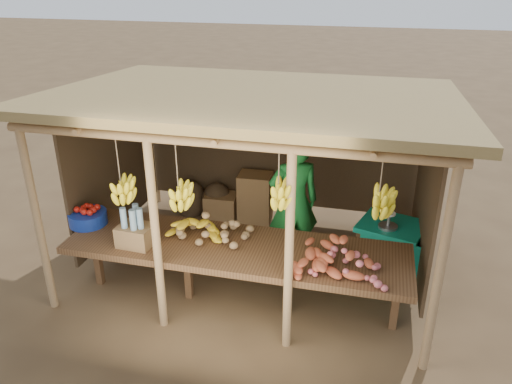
# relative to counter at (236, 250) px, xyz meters

# --- Properties ---
(ground) EXTENTS (60.00, 60.00, 0.00)m
(ground) POSITION_rel_counter_xyz_m (-0.00, 0.95, -0.74)
(ground) COLOR brown
(ground) RESTS_ON ground
(stall_structure) EXTENTS (4.70, 3.50, 2.43)m
(stall_structure) POSITION_rel_counter_xyz_m (0.04, 0.84, 1.17)
(stall_structure) COLOR #A67F55
(stall_structure) RESTS_ON ground
(counter) EXTENTS (3.90, 1.05, 0.80)m
(counter) POSITION_rel_counter_xyz_m (0.00, 0.00, 0.00)
(counter) COLOR brown
(counter) RESTS_ON ground
(potato_heap) EXTENTS (0.97, 0.67, 0.36)m
(potato_heap) POSITION_rel_counter_xyz_m (-0.37, 0.11, 0.24)
(potato_heap) COLOR #92734B
(potato_heap) RESTS_ON counter
(sweet_potato_heap) EXTENTS (1.12, 0.82, 0.36)m
(sweet_potato_heap) POSITION_rel_counter_xyz_m (1.14, -0.16, 0.24)
(sweet_potato_heap) COLOR #BD5330
(sweet_potato_heap) RESTS_ON counter
(onion_heap) EXTENTS (0.85, 0.58, 0.36)m
(onion_heap) POSITION_rel_counter_xyz_m (1.26, -0.28, 0.24)
(onion_heap) COLOR #CB6367
(onion_heap) RESTS_ON counter
(banana_pile) EXTENTS (0.67, 0.45, 0.35)m
(banana_pile) POSITION_rel_counter_xyz_m (-0.54, 0.10, 0.24)
(banana_pile) COLOR yellow
(banana_pile) RESTS_ON counter
(tomato_basin) EXTENTS (0.46, 0.46, 0.24)m
(tomato_basin) POSITION_rel_counter_xyz_m (-1.90, 0.08, 0.16)
(tomato_basin) COLOR navy
(tomato_basin) RESTS_ON counter
(bottle_box) EXTENTS (0.40, 0.32, 0.48)m
(bottle_box) POSITION_rel_counter_xyz_m (-1.10, -0.24, 0.25)
(bottle_box) COLOR olive
(bottle_box) RESTS_ON counter
(vendor) EXTENTS (0.78, 0.67, 1.81)m
(vendor) POSITION_rel_counter_xyz_m (0.47, 1.06, 0.17)
(vendor) COLOR #19722C
(vendor) RESTS_ON ground
(tarp_crate) EXTENTS (0.95, 0.88, 0.93)m
(tarp_crate) POSITION_rel_counter_xyz_m (1.73, 1.12, -0.36)
(tarp_crate) COLOR brown
(tarp_crate) RESTS_ON ground
(carton_stack) EXTENTS (1.06, 0.42, 0.80)m
(carton_stack) POSITION_rel_counter_xyz_m (-0.47, 2.07, -0.39)
(carton_stack) COLOR olive
(carton_stack) RESTS_ON ground
(burlap_sacks) EXTENTS (0.95, 0.50, 0.67)m
(burlap_sacks) POSITION_rel_counter_xyz_m (-1.16, 2.15, -0.45)
(burlap_sacks) COLOR #483521
(burlap_sacks) RESTS_ON ground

